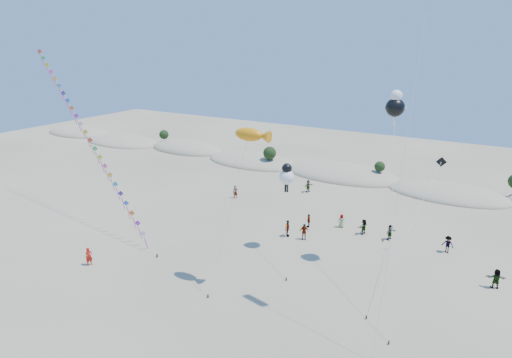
# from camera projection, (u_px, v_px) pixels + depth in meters

# --- Properties ---
(ground) EXTENTS (160.00, 160.00, 0.00)m
(ground) POSITION_uv_depth(u_px,v_px,m) (130.00, 333.00, 31.29)
(ground) COLOR #82755A
(ground) RESTS_ON ground
(dune_ridge) EXTENTS (145.30, 11.49, 5.57)m
(dune_ridge) POSITION_uv_depth(u_px,v_px,m) (347.00, 175.00, 67.84)
(dune_ridge) COLOR tan
(dune_ridge) RESTS_ON ground
(kite_train) EXTENTS (26.14, 8.02, 19.92)m
(kite_train) POSITION_uv_depth(u_px,v_px,m) (86.00, 134.00, 49.23)
(kite_train) COLOR #3F2D1E
(kite_train) RESTS_ON ground
(fish_kite) EXTENTS (3.54, 4.60, 13.85)m
(fish_kite) POSITION_uv_depth(u_px,v_px,m) (252.00, 135.00, 33.92)
(fish_kite) COLOR #3F2D1E
(fish_kite) RESTS_ON ground
(cartoon_kite_low) EXTENTS (3.81, 6.57, 9.05)m
(cartoon_kite_low) POSITION_uv_depth(u_px,v_px,m) (287.00, 175.00, 42.00)
(cartoon_kite_low) COLOR #3F2D1E
(cartoon_kite_low) RESTS_ON ground
(cartoon_kite_high) EXTENTS (4.76, 12.47, 16.46)m
(cartoon_kite_high) POSITION_uv_depth(u_px,v_px,m) (395.00, 105.00, 36.82)
(cartoon_kite_high) COLOR #3F2D1E
(cartoon_kite_high) RESTS_ON ground
(dark_kite) EXTENTS (2.82, 14.34, 9.99)m
(dark_kite) POSITION_uv_depth(u_px,v_px,m) (423.00, 201.00, 38.34)
(dark_kite) COLOR #3F2D1E
(dark_kite) RESTS_ON ground
(flyer_foreground) EXTENTS (0.64, 0.77, 1.79)m
(flyer_foreground) POSITION_uv_depth(u_px,v_px,m) (89.00, 257.00, 40.60)
(flyer_foreground) COLOR red
(flyer_foreground) RESTS_ON ground
(beachgoers) EXTENTS (32.83, 16.08, 1.89)m
(beachgoers) POSITION_uv_depth(u_px,v_px,m) (359.00, 226.00, 47.39)
(beachgoers) COLOR slate
(beachgoers) RESTS_ON ground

